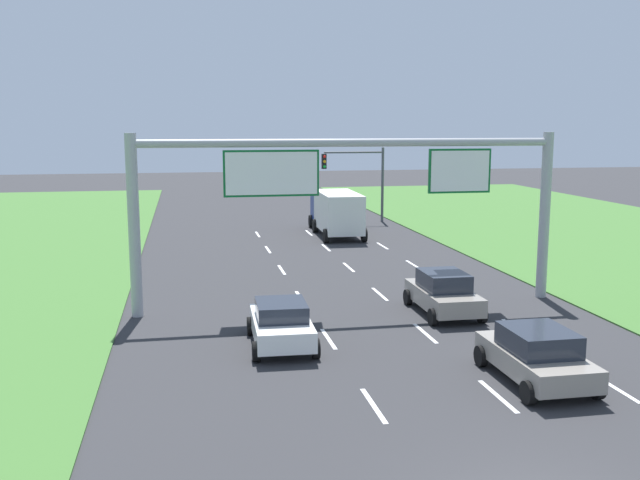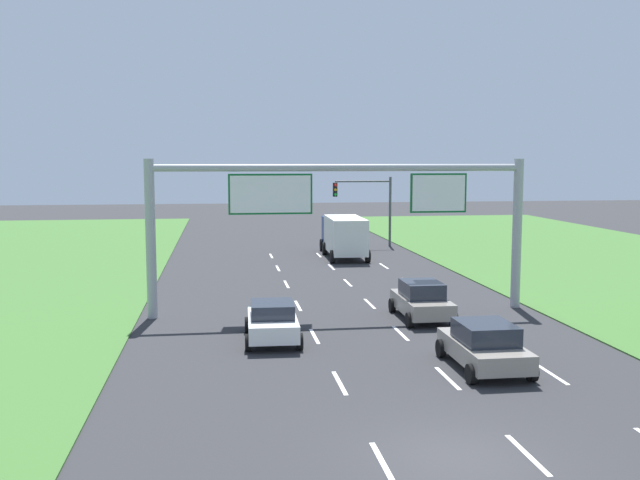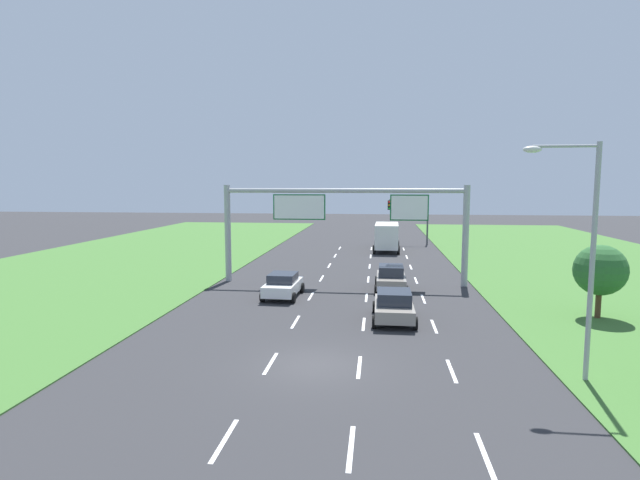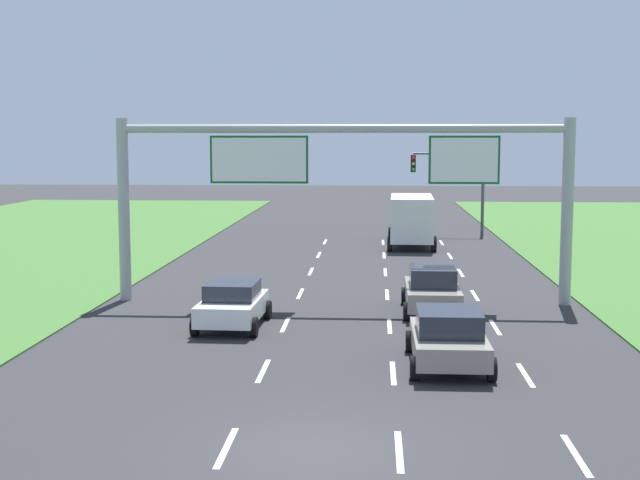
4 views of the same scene
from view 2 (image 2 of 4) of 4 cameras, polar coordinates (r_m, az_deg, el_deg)
The scene contains 10 objects.
ground_plane at distance 17.68m, azimuth 10.84°, elevation -16.82°, with size 200.00×200.00×0.00m, color #2D2D30.
lane_dashes_inner_left at distance 25.57m, azimuth 0.45°, elevation -9.32°, with size 0.14×56.40×0.01m.
lane_dashes_inner_right at distance 26.30m, azimuth 8.11°, elevation -8.94°, with size 0.14×56.40×0.01m.
lane_dashes_slip at distance 27.45m, azimuth 15.22°, elevation -8.45°, with size 0.14×56.40×0.01m.
car_near_red at distance 31.62m, azimuth 8.14°, elevation -4.79°, with size 2.17×4.21×1.66m.
car_lead_silver at distance 24.58m, azimuth 13.01°, elevation -8.20°, with size 2.21×4.17×1.59m.
car_mid_lane at distance 27.62m, azimuth -3.84°, elevation -6.48°, with size 2.22×4.04×1.52m.
box_truck at distance 51.27m, azimuth 1.88°, elevation 0.45°, with size 2.85×8.05×2.92m.
sign_gantry at distance 32.11m, azimuth 1.67°, elevation 2.75°, with size 17.24×0.44×7.00m.
traffic_light_mast at distance 57.24m, azimuth 3.75°, elevation 3.32°, with size 4.76×0.49×5.60m.
Camera 2 is at (-5.37, -15.35, 6.94)m, focal length 40.00 mm.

